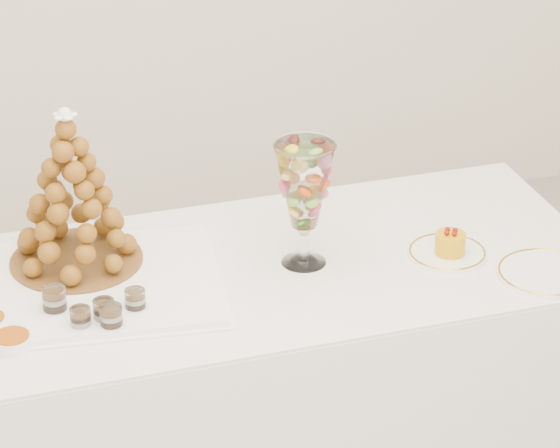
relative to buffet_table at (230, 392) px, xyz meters
name	(u,v)px	position (x,y,z in m)	size (l,w,h in m)	color
buffet_table	(230,392)	(0.00, 0.00, 0.00)	(1.93, 0.82, 0.73)	white
lace_tray	(84,286)	(-0.36, 0.02, 0.37)	(0.65, 0.49, 0.02)	white
macaron_vase	(304,187)	(0.20, 0.00, 0.58)	(0.15, 0.15, 0.33)	white
cake_plate	(447,253)	(0.57, -0.06, 0.37)	(0.20, 0.20, 0.01)	white
spare_plate	(545,273)	(0.76, -0.23, 0.37)	(0.24, 0.24, 0.01)	white
verrine_a	(55,303)	(-0.44, -0.09, 0.40)	(0.06, 0.06, 0.08)	white
verrine_b	(104,313)	(-0.34, -0.16, 0.40)	(0.05, 0.05, 0.07)	white
verrine_c	(135,303)	(-0.26, -0.13, 0.40)	(0.05, 0.05, 0.07)	white
verrine_d	(81,321)	(-0.39, -0.18, 0.40)	(0.05, 0.05, 0.07)	white
verrine_e	(111,319)	(-0.33, -0.20, 0.40)	(0.05, 0.05, 0.07)	white
ramekin_front	(12,342)	(-0.56, -0.20, 0.38)	(0.09, 0.09, 0.03)	white
croquembouche	(71,189)	(-0.36, 0.12, 0.59)	(0.33, 0.33, 0.42)	brown
mousse_cake	(450,243)	(0.57, -0.07, 0.40)	(0.08, 0.08, 0.07)	#D8990A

